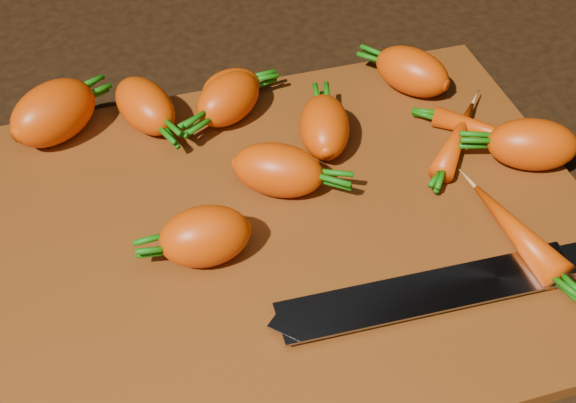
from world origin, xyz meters
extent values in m
cube|color=black|center=(0.00, 0.00, -0.01)|extent=(2.00, 2.00, 0.01)
cube|color=#863E0F|center=(0.00, 0.00, 0.01)|extent=(0.50, 0.40, 0.01)
ellipsoid|color=#F14807|center=(-0.17, 0.17, 0.04)|extent=(0.10, 0.09, 0.05)
ellipsoid|color=#F14807|center=(-0.07, -0.01, 0.04)|extent=(0.07, 0.05, 0.05)
ellipsoid|color=#F14807|center=(-0.09, 0.16, 0.03)|extent=(0.07, 0.09, 0.04)
ellipsoid|color=#F14807|center=(0.06, 0.09, 0.03)|extent=(0.06, 0.08, 0.04)
ellipsoid|color=#F14807|center=(-0.02, 0.15, 0.03)|extent=(0.08, 0.08, 0.04)
ellipsoid|color=#F14807|center=(-0.01, 0.17, 0.03)|extent=(0.06, 0.05, 0.04)
ellipsoid|color=#F14807|center=(0.22, 0.01, 0.03)|extent=(0.09, 0.07, 0.05)
ellipsoid|color=#F14807|center=(0.17, 0.05, 0.02)|extent=(0.09, 0.09, 0.02)
ellipsoid|color=#F14807|center=(0.21, 0.05, 0.02)|extent=(0.09, 0.09, 0.02)
ellipsoid|color=#F14807|center=(0.16, -0.07, 0.03)|extent=(0.04, 0.11, 0.03)
ellipsoid|color=#F14807|center=(0.16, 0.14, 0.03)|extent=(0.08, 0.09, 0.04)
ellipsoid|color=#F14807|center=(0.00, 0.04, 0.03)|extent=(0.09, 0.08, 0.05)
cube|color=gray|center=(-0.04, -0.10, 0.02)|extent=(0.21, 0.05, 0.00)
cube|color=gray|center=(0.07, -0.10, 0.02)|extent=(0.02, 0.03, 0.02)
cube|color=black|center=(0.14, -0.10, 0.02)|extent=(0.12, 0.03, 0.02)
cylinder|color=#B2B2B7|center=(0.12, -0.10, 0.03)|extent=(0.01, 0.01, 0.00)
camera|label=1|loc=(-0.13, -0.43, 0.48)|focal=50.00mm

